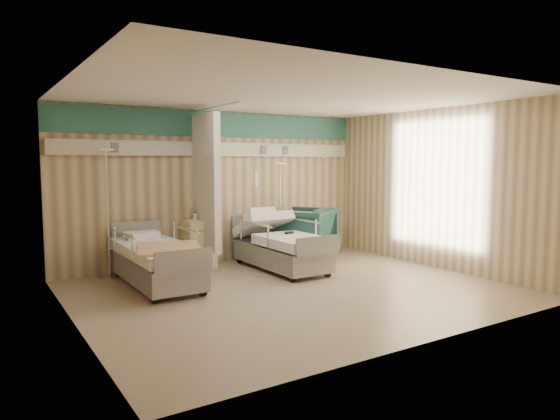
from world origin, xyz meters
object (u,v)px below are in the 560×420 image
object	(u,v)px
bed_left	(158,266)
iv_stand_left	(109,252)
visitor_armchair	(303,233)
bed_right	(281,252)
bedside_cabinet	(199,244)
iv_stand_right	(280,238)

from	to	relation	value
bed_left	iv_stand_left	xyz separation A→B (m)	(-0.48, 0.95, 0.11)
visitor_armchair	bed_right	bearing A→B (deg)	1.85
bed_right	bedside_cabinet	distance (m)	1.46
visitor_armchair	iv_stand_left	xyz separation A→B (m)	(-3.55, 0.35, -0.07)
bedside_cabinet	iv_stand_left	xyz separation A→B (m)	(-1.53, 0.05, 0.00)
bed_left	bedside_cabinet	bearing A→B (deg)	40.60
bed_left	visitor_armchair	distance (m)	3.14
bed_right	visitor_armchair	distance (m)	1.08
bed_left	visitor_armchair	size ratio (longest dim) A/B	1.97
iv_stand_right	visitor_armchair	bearing A→B (deg)	-48.71
bedside_cabinet	visitor_armchair	world-z (taller)	visitor_armchair
bedside_cabinet	iv_stand_right	xyz separation A→B (m)	(1.73, 0.04, -0.05)
bedside_cabinet	visitor_armchair	distance (m)	2.05
bed_right	iv_stand_left	bearing A→B (deg)	160.44
bed_left	iv_stand_left	distance (m)	1.07
bedside_cabinet	iv_stand_left	bearing A→B (deg)	178.04
bed_left	iv_stand_left	world-z (taller)	iv_stand_left
bed_right	bed_left	size ratio (longest dim) A/B	1.00
bed_right	iv_stand_left	size ratio (longest dim) A/B	1.04
bedside_cabinet	iv_stand_left	world-z (taller)	iv_stand_left
bed_left	bed_right	bearing A→B (deg)	0.00
bed_left	bedside_cabinet	distance (m)	1.39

